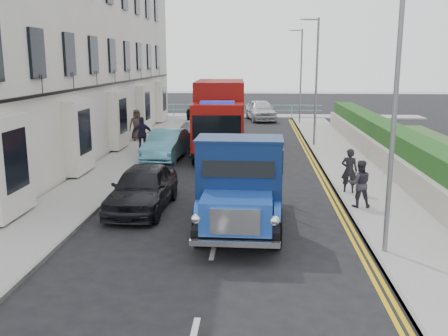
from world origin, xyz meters
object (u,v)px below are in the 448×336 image
bedford_lorry (240,191)px  lamp_mid (314,75)px  lamp_near (390,94)px  parked_car_front (143,188)px  pedestrian_east_near (349,170)px  lamp_far (299,71)px  red_lorry (220,116)px

bedford_lorry → lamp_mid: bearing=77.3°
lamp_near → lamp_mid: size_ratio=1.00×
parked_car_front → pedestrian_east_near: size_ratio=2.70×
lamp_far → bedford_lorry: 25.10m
red_lorry → pedestrian_east_near: (5.24, -7.92, -1.07)m
red_lorry → parked_car_front: bearing=-102.1°
red_lorry → lamp_near: bearing=-72.0°
red_lorry → parked_car_front: size_ratio=1.68×
lamp_near → red_lorry: size_ratio=0.97×
parked_car_front → pedestrian_east_near: (7.00, 2.23, 0.18)m
lamp_mid → red_lorry: bearing=-154.7°
lamp_near → lamp_mid: same height
lamp_far → pedestrian_east_near: bearing=-89.4°
lamp_near → pedestrian_east_near: lamp_near is taller
lamp_far → parked_car_front: lamp_far is taller
lamp_near → parked_car_front: size_ratio=1.63×
lamp_mid → lamp_near: bearing=-90.0°
bedford_lorry → parked_car_front: bedford_lorry is taller
pedestrian_east_near → parked_car_front: bearing=33.0°
pedestrian_east_near → red_lorry: bearing=-41.1°
bedford_lorry → parked_car_front: size_ratio=1.36×
bedford_lorry → pedestrian_east_near: 5.80m
parked_car_front → lamp_mid: bearing=63.9°
lamp_near → lamp_far: bearing=90.0°
red_lorry → pedestrian_east_near: size_ratio=4.53×
lamp_far → lamp_near: bearing=-90.0°
lamp_far → red_lorry: size_ratio=0.97×
bedford_lorry → red_lorry: red_lorry is taller
bedford_lorry → parked_car_front: (-3.23, 2.17, -0.52)m
lamp_far → parked_car_front: 23.75m
bedford_lorry → red_lorry: 12.42m
lamp_mid → pedestrian_east_near: lamp_mid is taller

